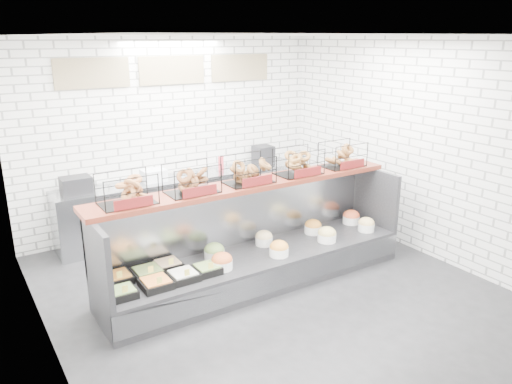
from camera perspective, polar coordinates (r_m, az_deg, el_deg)
ground at (r=6.24m, az=1.76°, el=-11.25°), size 5.50×5.50×0.00m
room_shell at (r=6.06m, az=-1.29°, el=8.52°), size 5.02×5.51×3.01m
display_case at (r=6.35m, az=-0.07°, el=-7.42°), size 4.00×0.90×1.20m
bagel_shelf at (r=6.13m, az=-0.84°, el=2.18°), size 4.10×0.50×0.40m
prep_counter at (r=8.01m, az=-8.05°, el=-1.15°), size 4.00×0.60×1.20m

